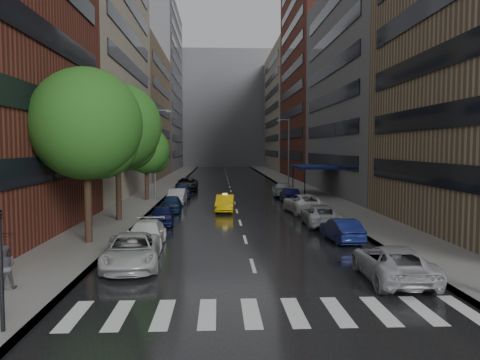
# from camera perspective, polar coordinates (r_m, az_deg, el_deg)

# --- Properties ---
(ground) EXTENTS (220.00, 220.00, 0.00)m
(ground) POSITION_cam_1_polar(r_m,az_deg,el_deg) (17.51, 2.57, -13.65)
(ground) COLOR gray
(ground) RESTS_ON ground
(road) EXTENTS (14.00, 140.00, 0.01)m
(road) POSITION_cam_1_polar(r_m,az_deg,el_deg) (66.85, -1.35, -0.55)
(road) COLOR black
(road) RESTS_ON ground
(sidewalk_left) EXTENTS (4.00, 140.00, 0.15)m
(sidewalk_left) POSITION_cam_1_polar(r_m,az_deg,el_deg) (67.24, -9.04, -0.51)
(sidewalk_left) COLOR gray
(sidewalk_left) RESTS_ON ground
(sidewalk_right) EXTENTS (4.00, 140.00, 0.15)m
(sidewalk_right) POSITION_cam_1_polar(r_m,az_deg,el_deg) (67.65, 6.30, -0.46)
(sidewalk_right) COLOR gray
(sidewalk_right) RESTS_ON ground
(crosswalk) EXTENTS (13.15, 2.80, 0.01)m
(crosswalk) POSITION_cam_1_polar(r_m,az_deg,el_deg) (15.64, 4.02, -15.80)
(crosswalk) COLOR silver
(crosswalk) RESTS_ON ground
(buildings_left) EXTENTS (8.00, 108.00, 38.00)m
(buildings_left) POSITION_cam_1_polar(r_m,az_deg,el_deg) (77.34, -12.95, 11.84)
(buildings_left) COLOR maroon
(buildings_left) RESTS_ON ground
(buildings_right) EXTENTS (8.05, 109.10, 36.00)m
(buildings_right) POSITION_cam_1_polar(r_m,az_deg,el_deg) (75.79, 10.15, 11.31)
(buildings_right) COLOR #937A5B
(buildings_right) RESTS_ON ground
(building_far) EXTENTS (40.00, 14.00, 32.00)m
(building_far) POSITION_cam_1_polar(r_m,az_deg,el_deg) (135.05, -2.03, 8.54)
(building_far) COLOR slate
(building_far) RESTS_ON ground
(tree_near) EXTENTS (6.01, 6.01, 9.57)m
(tree_near) POSITION_cam_1_polar(r_m,az_deg,el_deg) (26.50, -18.24, 6.49)
(tree_near) COLOR #382619
(tree_near) RESTS_ON ground
(tree_mid) EXTENTS (6.19, 6.19, 9.86)m
(tree_mid) POSITION_cam_1_polar(r_m,az_deg,el_deg) (34.11, -14.71, 6.30)
(tree_mid) COLOR #382619
(tree_mid) RESTS_ON ground
(tree_far) EXTENTS (4.61, 4.61, 7.34)m
(tree_far) POSITION_cam_1_polar(r_m,az_deg,el_deg) (46.91, -11.35, 3.57)
(tree_far) COLOR #382619
(tree_far) RESTS_ON ground
(taxi) EXTENTS (1.69, 4.24, 1.37)m
(taxi) POSITION_cam_1_polar(r_m,az_deg,el_deg) (38.78, -1.84, -2.85)
(taxi) COLOR #E3B50B
(taxi) RESTS_ON ground
(parked_cars_left) EXTENTS (2.91, 42.58, 1.56)m
(parked_cars_left) POSITION_cam_1_polar(r_m,az_deg,el_deg) (39.67, -8.25, -2.68)
(parked_cars_left) COLOR #BBBBBB
(parked_cars_left) RESTS_ON ground
(parked_cars_right) EXTENTS (3.12, 37.56, 1.54)m
(parked_cars_right) POSITION_cam_1_polar(r_m,az_deg,el_deg) (35.32, 8.70, -3.51)
(parked_cars_right) COLOR #A8A7AD
(parked_cars_right) RESTS_ON ground
(ped_black_umbrella) EXTENTS (0.96, 0.98, 2.09)m
(ped_black_umbrella) POSITION_cam_1_polar(r_m,az_deg,el_deg) (19.21, -26.80, -8.20)
(ped_black_umbrella) COLOR #49484D
(ped_black_umbrella) RESTS_ON sidewalk_left
(traffic_light) EXTENTS (0.18, 0.15, 3.45)m
(traffic_light) POSITION_cam_1_polar(r_m,az_deg,el_deg) (14.76, -27.16, -8.49)
(traffic_light) COLOR black
(traffic_light) RESTS_ON sidewalk_left
(street_lamp_left) EXTENTS (1.74, 0.22, 9.00)m
(street_lamp_left) POSITION_cam_1_polar(r_m,az_deg,el_deg) (47.03, -10.24, 3.42)
(street_lamp_left) COLOR gray
(street_lamp_left) RESTS_ON sidewalk_left
(street_lamp_right) EXTENTS (1.74, 0.22, 9.00)m
(street_lamp_right) POSITION_cam_1_polar(r_m,az_deg,el_deg) (62.31, 5.88, 3.59)
(street_lamp_right) COLOR gray
(street_lamp_right) RESTS_ON sidewalk_right
(awning) EXTENTS (4.00, 8.00, 3.12)m
(awning) POSITION_cam_1_polar(r_m,az_deg,el_deg) (52.72, 8.84, 1.59)
(awning) COLOR navy
(awning) RESTS_ON sidewalk_right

